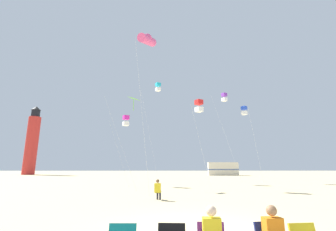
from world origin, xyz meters
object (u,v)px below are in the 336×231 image
(kite_box_magenta, at_px, (126,121))
(kite_box_cyan, at_px, (158,87))
(kite_flyer_standing, at_px, (158,189))
(kite_box_blue, at_px, (244,111))
(kite_box_violet, at_px, (224,97))
(kite_box_scarlet, at_px, (199,106))
(kite_tube_rainbow, at_px, (147,40))
(kite_diamond_lime, at_px, (133,102))
(rv_van_cream, at_px, (223,169))
(lighthouse_distant, at_px, (32,142))

(kite_box_magenta, bearing_deg, kite_box_cyan, 56.96)
(kite_flyer_standing, relative_size, kite_box_blue, 0.12)
(kite_box_blue, xyz_separation_m, kite_box_violet, (-2.27, 1.02, 2.14))
(kite_box_scarlet, bearing_deg, kite_tube_rainbow, -139.59)
(kite_box_cyan, bearing_deg, kite_box_blue, -3.74)
(kite_box_scarlet, distance_m, kite_diamond_lime, 6.30)
(kite_diamond_lime, bearing_deg, kite_box_violet, 39.14)
(rv_van_cream, bearing_deg, kite_box_scarlet, -103.21)
(kite_box_blue, bearing_deg, kite_box_violet, 155.89)
(kite_box_blue, bearing_deg, kite_tube_rainbow, -133.40)
(kite_box_blue, relative_size, lighthouse_distant, 0.58)
(kite_box_magenta, distance_m, kite_box_cyan, 8.42)
(kite_box_blue, height_order, kite_box_cyan, kite_box_cyan)
(kite_flyer_standing, bearing_deg, kite_box_blue, -114.59)
(kite_box_scarlet, height_order, rv_van_cream, kite_box_scarlet)
(lighthouse_distant, bearing_deg, rv_van_cream, -6.48)
(kite_tube_rainbow, bearing_deg, kite_diamond_lime, 110.05)
(kite_diamond_lime, xyz_separation_m, kite_tube_rainbow, (1.63, -4.46, 3.91))
(kite_flyer_standing, height_order, kite_box_scarlet, kite_box_scarlet)
(kite_tube_rainbow, distance_m, kite_box_blue, 17.63)
(kite_box_cyan, distance_m, rv_van_cream, 27.93)
(kite_tube_rainbow, relative_size, kite_box_magenta, 1.69)
(kite_box_blue, bearing_deg, lighthouse_distant, 147.46)
(lighthouse_distant, bearing_deg, kite_box_magenta, -48.49)
(kite_tube_rainbow, xyz_separation_m, kite_box_blue, (11.97, 12.65, -2.75))
(kite_box_magenta, bearing_deg, kite_box_blue, 16.55)
(kite_box_blue, xyz_separation_m, kite_box_cyan, (-11.48, 0.75, 3.48))
(kite_box_scarlet, distance_m, kite_tube_rainbow, 7.54)
(kite_box_blue, distance_m, lighthouse_distant, 51.04)
(kite_box_violet, distance_m, rv_van_cream, 23.90)
(kite_diamond_lime, distance_m, kite_box_blue, 15.92)
(kite_diamond_lime, relative_size, kite_box_cyan, 0.64)
(kite_flyer_standing, distance_m, kite_box_scarlet, 10.27)
(kite_diamond_lime, bearing_deg, lighthouse_distant, 129.55)
(kite_box_magenta, bearing_deg, lighthouse_distant, 131.51)
(kite_diamond_lime, xyz_separation_m, rv_van_cream, (15.90, 30.49, -6.56))
(kite_diamond_lime, xyz_separation_m, lighthouse_distant, (-29.43, 35.64, -0.11))
(kite_tube_rainbow, distance_m, kite_box_magenta, 10.07)
(kite_diamond_lime, height_order, lighthouse_distant, lighthouse_distant)
(kite_diamond_lime, bearing_deg, kite_box_cyan, 76.70)
(kite_tube_rainbow, height_order, rv_van_cream, kite_tube_rainbow)
(kite_box_blue, relative_size, kite_box_magenta, 1.31)
(kite_box_violet, height_order, lighthouse_distant, lighthouse_distant)
(kite_diamond_lime, distance_m, rv_van_cream, 35.01)
(kite_diamond_lime, height_order, rv_van_cream, kite_diamond_lime)
(kite_box_scarlet, height_order, kite_box_blue, kite_box_blue)
(kite_box_scarlet, xyz_separation_m, kite_box_blue, (7.34, 8.72, 1.71))
(kite_tube_rainbow, xyz_separation_m, lighthouse_distant, (-31.05, 40.10, -4.03))
(kite_box_magenta, bearing_deg, kite_diamond_lime, -71.88)
(kite_flyer_standing, xyz_separation_m, kite_box_cyan, (-0.56, 16.28, 11.98))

